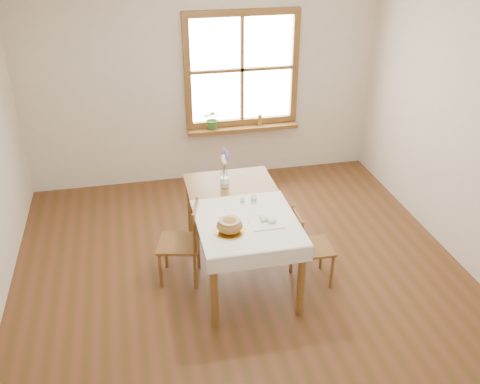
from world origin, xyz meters
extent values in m
plane|color=brown|center=(0.00, 0.00, 0.00)|extent=(5.00, 5.00, 0.00)
cube|color=beige|center=(0.00, 2.50, 1.30)|extent=(4.50, 0.10, 2.60)
cube|color=white|center=(0.00, 0.00, 2.60)|extent=(4.50, 5.00, 0.10)
cube|color=#8F5E2C|center=(0.50, 2.46, 2.14)|extent=(1.46, 0.08, 0.08)
cube|color=#8F5E2C|center=(0.50, 2.46, 0.76)|extent=(1.46, 0.08, 0.08)
cube|color=#8F5E2C|center=(-0.19, 2.46, 1.45)|extent=(0.08, 0.08, 1.30)
cube|color=#8F5E2C|center=(1.19, 2.46, 1.45)|extent=(0.08, 0.08, 1.30)
cube|color=#8F5E2C|center=(0.50, 2.46, 1.45)|extent=(0.04, 0.06, 1.30)
cube|color=#8F5E2C|center=(0.50, 2.46, 1.45)|extent=(1.30, 0.06, 0.04)
cube|color=white|center=(0.50, 2.49, 1.45)|extent=(1.30, 0.01, 1.30)
cube|color=#8F5E2C|center=(0.50, 2.40, 0.69)|extent=(1.46, 0.20, 0.05)
cube|color=#8F5E2C|center=(0.00, 0.30, 0.72)|extent=(0.90, 1.60, 0.05)
cylinder|color=#8F5E2C|center=(-0.39, -0.44, 0.35)|extent=(0.07, 0.07, 0.70)
cylinder|color=#8F5E2C|center=(0.39, -0.44, 0.35)|extent=(0.07, 0.07, 0.70)
cylinder|color=#8F5E2C|center=(-0.39, 1.04, 0.35)|extent=(0.07, 0.07, 0.70)
cylinder|color=#8F5E2C|center=(0.39, 1.04, 0.35)|extent=(0.07, 0.07, 0.70)
cube|color=white|center=(0.00, 0.00, 0.76)|extent=(0.91, 0.99, 0.01)
cylinder|color=white|center=(-0.19, -0.14, 0.77)|extent=(0.30, 0.30, 0.01)
ellipsoid|color=olive|center=(-0.19, -0.14, 0.84)|extent=(0.23, 0.23, 0.13)
cube|color=white|center=(0.15, -0.07, 0.77)|extent=(0.29, 0.25, 0.01)
cylinder|color=white|center=(0.03, 0.31, 0.80)|extent=(0.04, 0.04, 0.08)
cylinder|color=white|center=(0.13, 0.30, 0.81)|extent=(0.06, 0.06, 0.11)
cylinder|color=white|center=(-0.07, 0.71, 0.80)|extent=(0.10, 0.10, 0.10)
imported|color=#3A712D|center=(0.10, 2.40, 0.82)|extent=(0.31, 0.33, 0.21)
cylinder|color=#A7681E|center=(0.73, 2.40, 0.79)|extent=(0.06, 0.06, 0.15)
camera|label=1|loc=(-0.95, -4.01, 3.28)|focal=40.00mm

